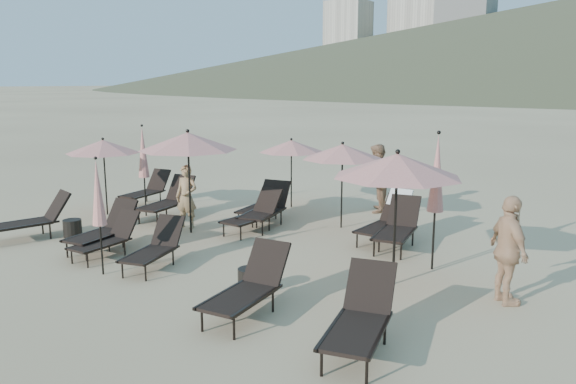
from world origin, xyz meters
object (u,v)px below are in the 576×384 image
Objects in this scene: lounger_9 at (262,203)px; beachgoer_c at (509,250)px; umbrella_closed_2 at (143,153)px; lounger_1 at (104,229)px; umbrella_open_2 at (397,166)px; lounger_2 at (107,238)px; beachgoer_a at (187,197)px; lounger_4 at (248,286)px; lounger_6 at (147,189)px; lounger_7 at (168,200)px; lounger_10 at (388,218)px; lounger_3 at (155,247)px; lounger_11 at (398,226)px; lounger_5 at (361,316)px; side_table_1 at (250,281)px; umbrella_open_0 at (103,147)px; umbrella_open_4 at (342,152)px; umbrella_open_3 at (291,146)px; side_table_0 at (73,228)px; lounger_8 at (254,213)px; umbrella_closed_1 at (437,174)px; beachgoer_b at (376,178)px; umbrella_open_1 at (188,141)px; lounger_0 at (33,218)px; umbrella_closed_0 at (98,193)px.

beachgoer_c reaches higher than lounger_9.
beachgoer_c is at bearing -5.55° from umbrella_closed_2.
lounger_1 is 6.52m from umbrella_open_2.
beachgoer_a is (-0.28, 2.65, 0.38)m from lounger_2.
lounger_4 is 1.06× the size of lounger_6.
lounger_10 reaches higher than lounger_7.
lounger_3 is 0.96× the size of lounger_9.
lounger_5 is at bearing -82.14° from lounger_11.
lounger_2 is at bearing -108.32° from lounger_9.
lounger_7 is 7.38m from umbrella_open_2.
umbrella_open_0 is at bearing 160.51° from side_table_1.
umbrella_open_4 is at bearing 56.73° from lounger_3.
lounger_5 reaches higher than lounger_11.
lounger_7 is at bearing 169.34° from umbrella_open_2.
lounger_5 is at bearing -24.11° from umbrella_closed_2.
umbrella_open_3 is at bearing 48.97° from umbrella_closed_2.
lounger_7 reaches higher than lounger_2.
lounger_6 is at bearing 118.60° from lounger_1.
lounger_5 is 0.79× the size of umbrella_open_2.
lounger_9 is 3.55m from lounger_10.
lounger_8 is at bearing 40.48° from side_table_0.
lounger_4 is (4.29, -0.72, 0.07)m from lounger_2.
umbrella_closed_2 is at bearing -179.60° from umbrella_closed_1.
umbrella_closed_1 reaches higher than lounger_2.
umbrella_open_4 is (1.60, 1.51, 1.46)m from lounger_8.
beachgoer_a is (-3.19, -2.17, -1.12)m from umbrella_open_4.
lounger_6 is (-4.57, 3.95, 0.02)m from lounger_3.
beachgoer_b is at bearing 32.21° from lounger_7.
lounger_3 is at bearing -61.52° from umbrella_open_1.
lounger_10 is at bearing -4.29° from lounger_6.
umbrella_open_4 is (5.49, 4.87, 1.43)m from lounger_0.
beachgoer_b is at bearing 100.42° from lounger_5.
lounger_9 is at bearing 124.10° from side_table_1.
lounger_5 is 8.33m from side_table_0.
lounger_10 is 0.72× the size of umbrella_open_1.
umbrella_open_4 is (-1.38, 5.54, 1.44)m from lounger_4.
beachgoer_b is at bearing 123.24° from lounger_10.
lounger_8 is at bearing 37.89° from umbrella_open_1.
lounger_2 is at bearing 63.94° from beachgoer_c.
lounger_4 is at bearing -29.82° from umbrella_closed_2.
side_table_0 is 5.69m from side_table_1.
lounger_4 is 3.63m from umbrella_closed_0.
lounger_6 is 3.26m from beachgoer_a.
beachgoer_a is at bearing 137.78° from lounger_4.
side_table_1 is (-1.89, -1.77, -1.95)m from umbrella_open_2.
lounger_3 is 0.91× the size of lounger_4.
beachgoer_b is (-2.75, 5.09, -1.22)m from umbrella_open_2.
umbrella_open_0 is at bearing -167.06° from lounger_7.
umbrella_closed_1 is at bearing 19.34° from beachgoer_b.
lounger_7 reaches higher than lounger_1.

